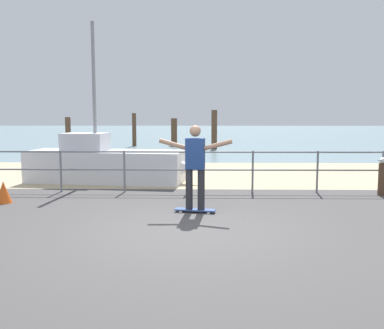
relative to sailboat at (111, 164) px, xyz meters
The scene contains 14 objects.
ground_plane 6.66m from the sailboat, 69.84° to the right, with size 24.00×10.00×0.04m, color #474444.
beach_strip 2.94m from the sailboat, 37.61° to the left, with size 24.00×6.00×0.04m, color tan.
sea_surface 29.86m from the sailboat, 85.60° to the left, with size 72.00×50.00×0.04m, color #75939E.
railing_fence 2.19m from the sailboat, 48.41° to the right, with size 11.13×0.05×1.05m.
sailboat is the anchor object (origin of this frame).
skateboard 4.57m from the sailboat, 57.58° to the right, with size 0.82×0.34×0.08m.
skateboarder 4.57m from the sailboat, 57.58° to the right, with size 1.44×0.34×1.65m.
bollard_short 7.13m from the sailboat, 15.87° to the right, with size 0.18×0.18×0.79m, color #513826.
seagull 7.15m from the sailboat, 15.74° to the right, with size 0.35×0.40×0.18m.
groyne_post_0 9.05m from the sailboat, 114.34° to the left, with size 0.26×0.26×1.78m, color #513826.
groyne_post_1 13.56m from the sailboat, 95.88° to the left, with size 0.24×0.24×1.96m, color #513826.
groyne_post_2 13.96m from the sailboat, 86.11° to the left, with size 0.36×0.36×1.65m, color #513826.
groyne_post_3 12.00m from the sailboat, 74.10° to the left, with size 0.31×0.31×2.13m, color #513826.
traffic_cone 3.50m from the sailboat, 120.05° to the right, with size 0.36×0.36×0.50m, color #E55919.
Camera 1 is at (0.25, -7.04, 1.97)m, focal length 40.79 mm.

